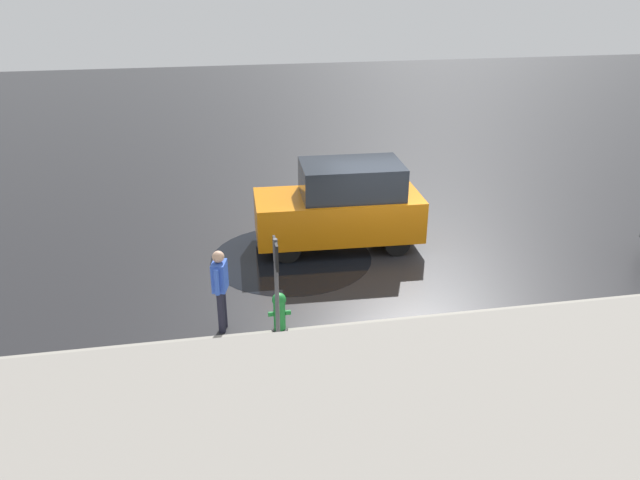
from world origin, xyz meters
The scene contains 8 objects.
ground_plane centered at (0.00, 0.00, 0.00)m, with size 60.00×60.00×0.00m, color black.
kerb_strip centered at (0.00, 4.20, 0.02)m, with size 24.00×3.20×0.04m, color gray.
moving_hatchback centered at (0.92, -0.96, 1.03)m, with size 3.96×1.85×2.06m.
fire_hydrant centered at (2.85, 2.60, 0.40)m, with size 0.42×0.31×0.80m.
pedestrian centered at (3.89, 2.34, 0.96)m, with size 0.32×0.56×1.62m.
metal_railing centered at (-0.52, 5.32, 0.74)m, with size 10.04×0.04×1.05m.
sign_post centered at (3.00, 3.73, 1.58)m, with size 0.07×0.44×2.40m.
puddle_patch centered at (2.21, -0.48, 0.00)m, with size 3.74×3.74×0.01m, color black.
Camera 1 is at (3.91, 12.50, 6.34)m, focal length 35.00 mm.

